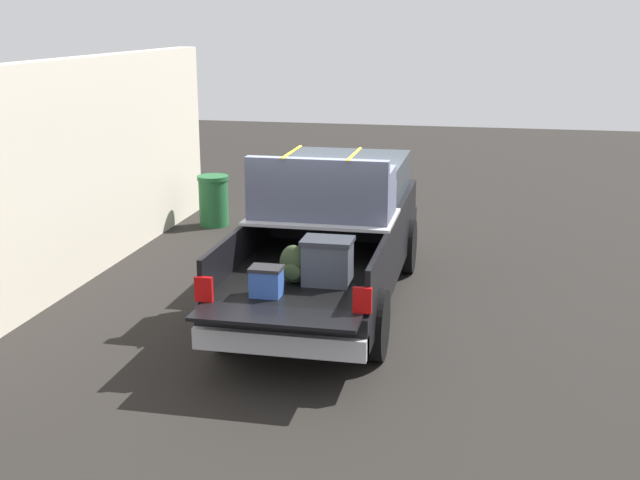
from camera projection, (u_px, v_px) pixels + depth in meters
ground_plane at (329, 304)px, 11.53m from camera, size 40.00×40.00×0.00m
pickup_truck at (334, 231)px, 11.63m from camera, size 6.05×2.06×2.23m
building_facade at (74, 172)px, 12.28m from camera, size 9.91×0.36×3.34m
trash_can at (214, 200)px, 15.77m from camera, size 0.60×0.60×0.98m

